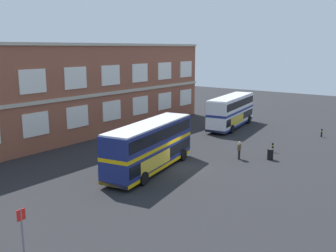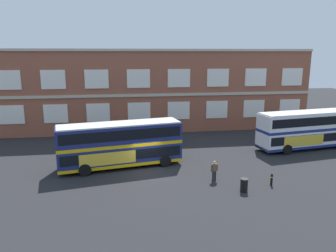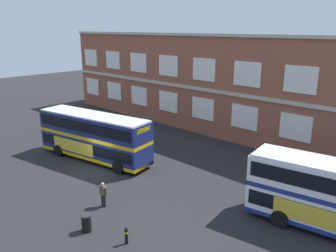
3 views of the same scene
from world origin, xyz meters
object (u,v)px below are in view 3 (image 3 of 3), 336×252
at_px(station_litter_bin, 86,223).
at_px(safety_bollard_west, 126,236).
at_px(double_decker_near, 94,136).
at_px(waiting_passenger, 103,193).

bearing_deg(station_litter_bin, safety_bollard_west, 17.51).
relative_size(double_decker_near, safety_bollard_west, 11.88).
bearing_deg(safety_bollard_west, waiting_passenger, 159.80).
height_order(waiting_passenger, safety_bollard_west, waiting_passenger).
height_order(double_decker_near, safety_bollard_west, double_decker_near).
distance_m(double_decker_near, waiting_passenger, 8.81).
bearing_deg(double_decker_near, safety_bollard_west, -27.32).
xyz_separation_m(double_decker_near, safety_bollard_west, (11.68, -6.04, -1.66)).
xyz_separation_m(double_decker_near, waiting_passenger, (7.48, -4.49, -1.22)).
xyz_separation_m(waiting_passenger, safety_bollard_west, (4.20, -1.55, -0.44)).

